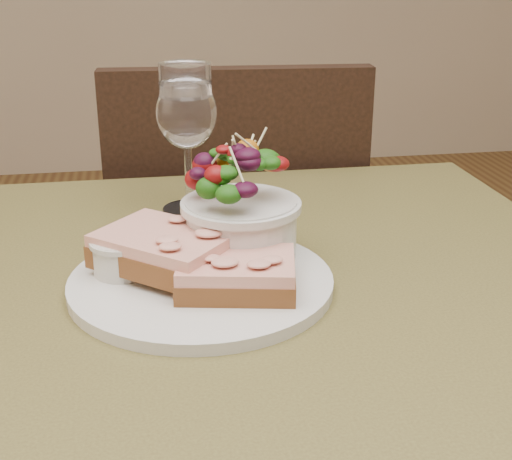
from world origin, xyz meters
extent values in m
cube|color=#47401E|center=(0.00, 0.00, 0.73)|extent=(0.80, 0.80, 0.04)
cylinder|color=black|center=(0.34, 0.34, 0.35)|extent=(0.05, 0.05, 0.71)
cube|color=black|center=(0.07, 0.64, 0.45)|extent=(0.45, 0.45, 0.04)
cube|color=black|center=(0.06, 0.45, 0.68)|extent=(0.42, 0.07, 0.45)
cube|color=black|center=(0.07, 0.64, 0.23)|extent=(0.38, 0.38, 0.45)
cylinder|color=silver|center=(-0.04, 0.02, 0.76)|extent=(0.26, 0.26, 0.01)
cube|color=#4F2E15|center=(-0.01, -0.02, 0.77)|extent=(0.13, 0.10, 0.02)
cube|color=beige|center=(-0.01, -0.02, 0.79)|extent=(0.12, 0.10, 0.01)
cube|color=#4F2E15|center=(-0.07, 0.03, 0.78)|extent=(0.16, 0.16, 0.02)
cube|color=beige|center=(-0.07, 0.03, 0.80)|extent=(0.16, 0.15, 0.01)
cylinder|color=beige|center=(-0.11, 0.04, 0.78)|extent=(0.06, 0.06, 0.04)
cylinder|color=brown|center=(-0.11, 0.04, 0.80)|extent=(0.05, 0.05, 0.01)
cylinder|color=silver|center=(0.01, 0.06, 0.79)|extent=(0.12, 0.12, 0.06)
ellipsoid|color=#143D0B|center=(0.01, 0.06, 0.85)|extent=(0.11, 0.11, 0.06)
ellipsoid|color=#143D0B|center=(-0.10, 0.10, 0.77)|extent=(0.04, 0.04, 0.01)
sphere|color=#982308|center=(-0.11, 0.09, 0.77)|extent=(0.02, 0.02, 0.02)
cylinder|color=white|center=(-0.03, 0.24, 0.75)|extent=(0.07, 0.07, 0.00)
cylinder|color=white|center=(-0.03, 0.24, 0.80)|extent=(0.01, 0.01, 0.09)
ellipsoid|color=white|center=(-0.03, 0.24, 0.88)|extent=(0.08, 0.08, 0.09)
camera|label=1|loc=(-0.09, -0.63, 1.07)|focal=50.00mm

